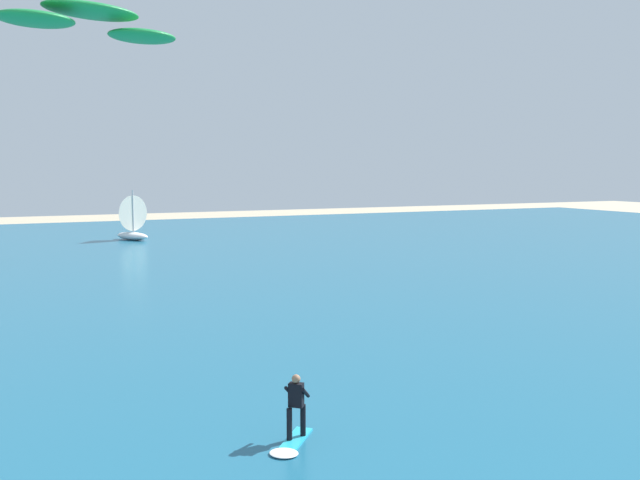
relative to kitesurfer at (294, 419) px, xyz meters
name	(u,v)px	position (x,y,z in m)	size (l,w,h in m)	color
ocean	(151,269)	(2.37, 31.27, -0.65)	(160.00, 90.00, 0.10)	#1E607F
kitesurfer	(294,419)	(0.00, 0.00, 0.00)	(1.70, 1.85, 1.67)	#26B2CC
kite	(92,21)	(-3.91, 4.77, 10.12)	(5.36, 3.44, 0.78)	#198C3F
sailboat_anchored_offshore	(128,217)	(4.02, 51.39, 1.59)	(3.90, 4.31, 4.79)	white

